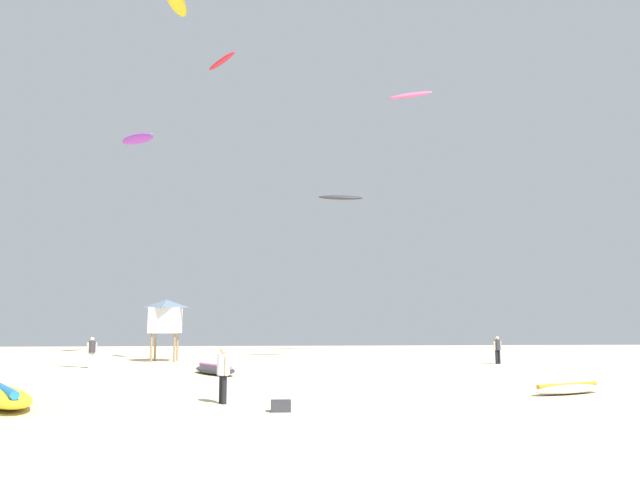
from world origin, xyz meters
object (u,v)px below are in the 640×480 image
at_px(person_foreground, 223,370).
at_px(person_left, 497,348).
at_px(person_midground, 92,350).
at_px(kite_grounded_far, 568,389).
at_px(kite_aloft_3, 176,2).
at_px(kite_aloft_1, 410,95).
at_px(kite_aloft_2, 222,61).
at_px(cooler_box, 281,406).
at_px(lifeguard_tower, 166,316).
at_px(kite_grounded_near, 215,369).
at_px(kite_grounded_mid, 1,396).
at_px(kite_aloft_0, 138,139).
at_px(kite_aloft_4, 341,198).

xyz_separation_m(person_foreground, person_left, (16.05, 18.53, -0.02)).
bearing_deg(person_midground, kite_grounded_far, -163.46).
bearing_deg(kite_aloft_3, kite_aloft_1, 18.65).
height_order(person_midground, kite_aloft_2, kite_aloft_2).
bearing_deg(cooler_box, person_foreground, 131.83).
relative_size(kite_aloft_2, kite_aloft_3, 0.71).
distance_m(person_foreground, person_left, 24.51).
xyz_separation_m(kite_grounded_far, kite_aloft_2, (-13.49, 16.01, 18.75)).
bearing_deg(kite_grounded_far, lifeguard_tower, 128.71).
height_order(person_foreground, kite_aloft_3, kite_aloft_3).
height_order(person_left, kite_grounded_near, person_left).
relative_size(person_foreground, person_midground, 1.00).
relative_size(person_left, kite_grounded_far, 0.53).
height_order(kite_grounded_far, kite_aloft_1, kite_aloft_1).
distance_m(lifeguard_tower, kite_aloft_3, 23.24).
relative_size(lifeguard_tower, cooler_box, 7.41).
distance_m(person_foreground, kite_grounded_mid, 6.63).
relative_size(person_midground, kite_aloft_0, 0.84).
bearing_deg(kite_aloft_0, kite_aloft_2, 65.09).
bearing_deg(kite_grounded_far, kite_grounded_near, 141.93).
distance_m(kite_aloft_1, kite_aloft_3, 20.69).
xyz_separation_m(person_left, kite_grounded_mid, (-22.64, -18.51, -0.70)).
bearing_deg(person_left, kite_aloft_2, 77.29).
bearing_deg(lifeguard_tower, person_foreground, -77.02).
xyz_separation_m(kite_grounded_far, kite_aloft_4, (-5.07, 22.86, 11.57)).
height_order(lifeguard_tower, kite_aloft_0, kite_aloft_0).
height_order(person_foreground, kite_aloft_0, kite_aloft_0).
height_order(person_foreground, kite_grounded_near, person_foreground).
bearing_deg(person_foreground, cooler_box, 105.49).
relative_size(kite_grounded_near, lifeguard_tower, 1.01).
distance_m(person_midground, lifeguard_tower, 7.26).
height_order(kite_grounded_near, lifeguard_tower, lifeguard_tower).
bearing_deg(person_left, kite_aloft_0, 95.82).
relative_size(lifeguard_tower, kite_aloft_4, 1.24).
bearing_deg(kite_grounded_mid, lifeguard_tower, 86.85).
xyz_separation_m(kite_grounded_near, kite_aloft_4, (7.98, 12.64, 11.52)).
height_order(kite_grounded_far, kite_aloft_0, kite_aloft_0).
xyz_separation_m(kite_grounded_mid, kite_aloft_3, (1.12, 23.91, 25.96)).
height_order(kite_grounded_mid, cooler_box, kite_grounded_mid).
height_order(kite_grounded_near, kite_aloft_2, kite_aloft_2).
xyz_separation_m(kite_aloft_0, kite_aloft_1, (18.75, 20.26, 10.76)).
distance_m(kite_grounded_near, kite_grounded_far, 16.58).
distance_m(kite_grounded_mid, lifeguard_tower, 23.25).
bearing_deg(kite_grounded_near, cooler_box, -78.22).
distance_m(person_left, kite_grounded_near, 18.47).
bearing_deg(lifeguard_tower, kite_aloft_0, -88.58).
bearing_deg(kite_aloft_4, kite_aloft_1, 41.07).
height_order(person_foreground, person_midground, person_foreground).
relative_size(kite_grounded_mid, kite_aloft_2, 1.74).
bearing_deg(person_midground, kite_aloft_2, -120.51).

